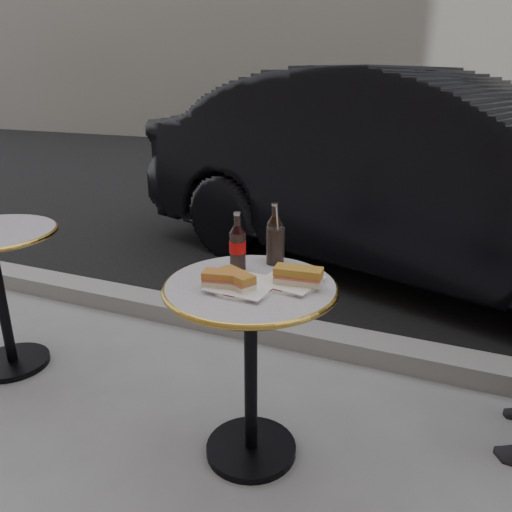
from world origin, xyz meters
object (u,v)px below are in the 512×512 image
at_px(cola_bottle_left, 238,242).
at_px(parked_car, 424,176).
at_px(cola_bottle_right, 275,232).
at_px(bistro_table, 251,373).
at_px(plate_left, 243,286).
at_px(plate_right, 290,282).
at_px(cola_glass, 275,245).

xyz_separation_m(cola_bottle_left, parked_car, (0.46, 2.20, -0.11)).
bearing_deg(cola_bottle_right, cola_bottle_left, -118.59).
relative_size(bistro_table, plate_left, 3.28).
distance_m(plate_right, parked_car, 2.26).
height_order(plate_right, cola_glass, cola_glass).
bearing_deg(plate_left, cola_bottle_left, 121.51).
height_order(cola_bottle_left, parked_car, parked_car).
bearing_deg(parked_car, plate_right, -168.53).
bearing_deg(bistro_table, cola_bottle_left, 133.72).
xyz_separation_m(cola_bottle_right, parked_car, (0.38, 2.05, -0.11)).
height_order(bistro_table, cola_bottle_left, cola_bottle_left).
height_order(cola_glass, parked_car, parked_car).
relative_size(plate_left, cola_bottle_right, 0.96).
bearing_deg(cola_glass, plate_right, -54.36).
bearing_deg(plate_left, plate_right, 35.29).
relative_size(plate_left, parked_car, 0.05).
xyz_separation_m(plate_right, cola_glass, (-0.12, 0.17, 0.07)).
height_order(plate_left, cola_bottle_left, cola_bottle_left).
relative_size(plate_right, cola_bottle_right, 0.87).
distance_m(bistro_table, cola_bottle_right, 0.55).
height_order(plate_left, plate_right, plate_left).
distance_m(bistro_table, plate_right, 0.40).
height_order(bistro_table, cola_glass, cola_glass).
distance_m(plate_left, parked_car, 2.38).
distance_m(plate_right, cola_glass, 0.22).
height_order(plate_left, cola_bottle_right, cola_bottle_right).
relative_size(cola_bottle_right, parked_car, 0.05).
distance_m(cola_bottle_right, parked_car, 2.08).
height_order(plate_right, parked_car, parked_car).
bearing_deg(cola_bottle_left, cola_bottle_right, 61.41).
bearing_deg(cola_bottle_right, bistro_table, -88.10).
distance_m(cola_bottle_left, cola_bottle_right, 0.18).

